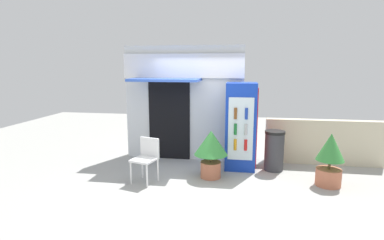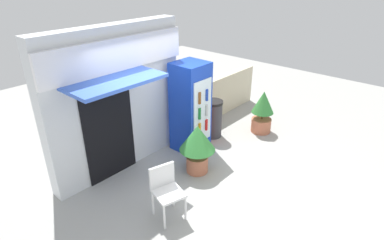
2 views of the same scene
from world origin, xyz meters
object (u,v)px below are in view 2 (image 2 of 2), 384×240
object	(u,v)px
plastic_chair	(166,188)
trash_bin	(213,119)
drink_cooler	(191,107)
potted_plant_near_shop	(197,143)
potted_plant_curbside	(263,110)

from	to	relation	value
plastic_chair	trash_bin	distance (m)	2.80
drink_cooler	potted_plant_near_shop	bearing A→B (deg)	-130.58
drink_cooler	potted_plant_near_shop	xyz separation A→B (m)	(-0.60, -0.70, -0.34)
potted_plant_curbside	plastic_chair	bearing A→B (deg)	-174.28
potted_plant_near_shop	trash_bin	size ratio (longest dim) A/B	1.11
drink_cooler	potted_plant_curbside	size ratio (longest dim) A/B	1.87
plastic_chair	potted_plant_near_shop	world-z (taller)	potted_plant_near_shop
plastic_chair	potted_plant_near_shop	distance (m)	1.32
potted_plant_curbside	trash_bin	bearing A→B (deg)	142.30
potted_plant_near_shop	trash_bin	xyz separation A→B (m)	(1.34, 0.67, -0.18)
potted_plant_near_shop	potted_plant_curbside	world-z (taller)	potted_plant_curbside
plastic_chair	trash_bin	world-z (taller)	trash_bin
potted_plant_curbside	trash_bin	xyz separation A→B (m)	(-0.96, 0.74, -0.12)
potted_plant_near_shop	potted_plant_curbside	distance (m)	2.30
potted_plant_near_shop	drink_cooler	bearing A→B (deg)	49.42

